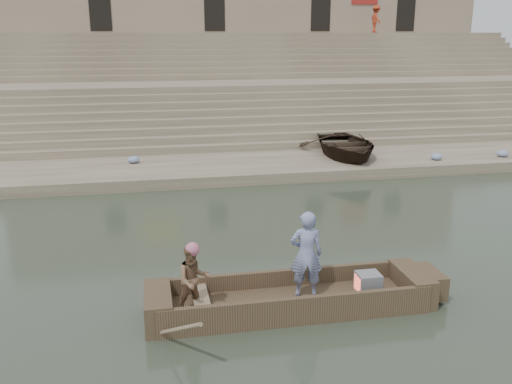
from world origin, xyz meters
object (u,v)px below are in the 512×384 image
object	(u,v)px
main_rowboat	(290,304)
rowing_man	(193,280)
television	(368,283)
pedestrian	(376,19)
standing_man	(306,254)
beached_rowboat	(345,145)

from	to	relation	value
main_rowboat	rowing_man	size ratio (longest dim) A/B	3.79
television	pedestrian	xyz separation A→B (m)	(10.60, 25.49, 5.63)
main_rowboat	standing_man	distance (m)	1.04
main_rowboat	television	distance (m)	1.62
beached_rowboat	pedestrian	xyz separation A→B (m)	(6.98, 14.18, 5.19)
rowing_man	television	bearing A→B (deg)	-9.15
main_rowboat	television	world-z (taller)	television
main_rowboat	pedestrian	xyz separation A→B (m)	(12.19, 25.49, 5.94)
standing_man	rowing_man	distance (m)	2.24
rowing_man	main_rowboat	bearing A→B (deg)	-6.85
main_rowboat	standing_man	xyz separation A→B (m)	(0.32, 0.09, 0.99)
beached_rowboat	main_rowboat	bearing A→B (deg)	-111.80
standing_man	beached_rowboat	size ratio (longest dim) A/B	0.39
rowing_man	beached_rowboat	distance (m)	13.49
main_rowboat	pedestrian	world-z (taller)	pedestrian
standing_man	beached_rowboat	distance (m)	12.23
main_rowboat	beached_rowboat	world-z (taller)	beached_rowboat
pedestrian	beached_rowboat	bearing A→B (deg)	153.57
standing_man	pedestrian	world-z (taller)	pedestrian
standing_man	television	size ratio (longest dim) A/B	3.81
main_rowboat	television	bearing A→B (deg)	0.00
beached_rowboat	standing_man	bearing A→B (deg)	-110.61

